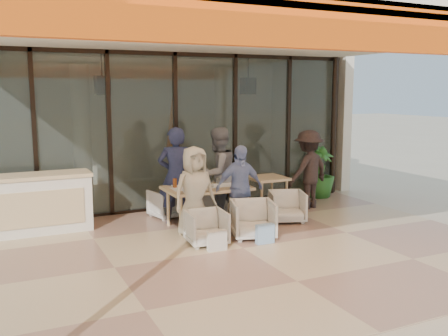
# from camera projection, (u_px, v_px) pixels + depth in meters

# --- Properties ---
(ground) EXTENTS (70.00, 70.00, 0.00)m
(ground) POSITION_uv_depth(u_px,v_px,m) (243.00, 250.00, 7.72)
(ground) COLOR #C6B293
(ground) RESTS_ON ground
(terrace_floor) EXTENTS (8.00, 6.00, 0.01)m
(terrace_floor) POSITION_uv_depth(u_px,v_px,m) (243.00, 249.00, 7.72)
(terrace_floor) COLOR tan
(terrace_floor) RESTS_ON ground
(terrace_structure) EXTENTS (8.00, 6.00, 3.40)m
(terrace_structure) POSITION_uv_depth(u_px,v_px,m) (253.00, 32.00, 6.99)
(terrace_structure) COLOR silver
(terrace_structure) RESTS_ON ground
(glass_storefront) EXTENTS (8.08, 0.10, 3.20)m
(glass_storefront) POSITION_uv_depth(u_px,v_px,m) (175.00, 132.00, 10.15)
(glass_storefront) COLOR #9EADA3
(glass_storefront) RESTS_ON ground
(interior_block) EXTENTS (9.05, 3.62, 3.52)m
(interior_block) POSITION_uv_depth(u_px,v_px,m) (143.00, 99.00, 12.13)
(interior_block) COLOR silver
(interior_block) RESTS_ON ground
(host_counter) EXTENTS (1.85, 0.65, 1.04)m
(host_counter) POSITION_uv_depth(u_px,v_px,m) (36.00, 204.00, 8.51)
(host_counter) COLOR silver
(host_counter) RESTS_ON ground
(dining_table) EXTENTS (1.50, 0.90, 0.93)m
(dining_table) POSITION_uv_depth(u_px,v_px,m) (207.00, 190.00, 8.89)
(dining_table) COLOR #D4BB81
(dining_table) RESTS_ON ground
(chair_far_left) EXTENTS (0.72, 0.69, 0.62)m
(chair_far_left) POSITION_uv_depth(u_px,v_px,m) (168.00, 202.00, 9.62)
(chair_far_left) COLOR silver
(chair_far_left) RESTS_ON ground
(chair_far_right) EXTENTS (0.80, 0.77, 0.69)m
(chair_far_right) POSITION_uv_depth(u_px,v_px,m) (207.00, 196.00, 9.97)
(chair_far_right) COLOR silver
(chair_far_right) RESTS_ON ground
(chair_near_left) EXTENTS (0.65, 0.61, 0.62)m
(chair_near_left) POSITION_uv_depth(u_px,v_px,m) (207.00, 226.00, 7.92)
(chair_near_left) COLOR silver
(chair_near_left) RESTS_ON ground
(chair_near_right) EXTENTS (0.84, 0.81, 0.71)m
(chair_near_right) POSITION_uv_depth(u_px,v_px,m) (253.00, 218.00, 8.27)
(chair_near_right) COLOR silver
(chair_near_right) RESTS_ON ground
(diner_navy) EXTENTS (0.77, 0.64, 1.80)m
(diner_navy) POSITION_uv_depth(u_px,v_px,m) (176.00, 176.00, 9.08)
(diner_navy) COLOR #1A213B
(diner_navy) RESTS_ON ground
(diner_grey) EXTENTS (1.04, 0.93, 1.76)m
(diner_grey) POSITION_uv_depth(u_px,v_px,m) (218.00, 174.00, 9.44)
(diner_grey) COLOR slate
(diner_grey) RESTS_ON ground
(diner_cream) EXTENTS (0.79, 0.55, 1.54)m
(diner_cream) POSITION_uv_depth(u_px,v_px,m) (195.00, 192.00, 8.30)
(diner_cream) COLOR beige
(diner_cream) RESTS_ON ground
(diner_periwinkle) EXTENTS (0.89, 0.38, 1.51)m
(diner_periwinkle) POSITION_uv_depth(u_px,v_px,m) (239.00, 188.00, 8.66)
(diner_periwinkle) COLOR #7188BD
(diner_periwinkle) RESTS_ON ground
(tote_bag_cream) EXTENTS (0.30, 0.10, 0.34)m
(tote_bag_cream) POSITION_uv_depth(u_px,v_px,m) (217.00, 241.00, 7.59)
(tote_bag_cream) COLOR silver
(tote_bag_cream) RESTS_ON ground
(tote_bag_blue) EXTENTS (0.30, 0.10, 0.34)m
(tote_bag_blue) POSITION_uv_depth(u_px,v_px,m) (265.00, 235.00, 7.94)
(tote_bag_blue) COLOR #99BFD8
(tote_bag_blue) RESTS_ON ground
(side_table) EXTENTS (0.70, 0.70, 0.74)m
(side_table) POSITION_uv_depth(u_px,v_px,m) (267.00, 182.00, 9.91)
(side_table) COLOR #D4BB81
(side_table) RESTS_ON ground
(side_chair) EXTENTS (0.80, 0.78, 0.65)m
(side_chair) POSITION_uv_depth(u_px,v_px,m) (287.00, 205.00, 9.29)
(side_chair) COLOR silver
(side_chair) RESTS_ON ground
(standing_woman) EXTENTS (1.19, 0.87, 1.65)m
(standing_woman) POSITION_uv_depth(u_px,v_px,m) (308.00, 170.00, 10.27)
(standing_woman) COLOR black
(standing_woman) RESTS_ON ground
(potted_palm) EXTENTS (0.89, 0.89, 1.24)m
(potted_palm) POSITION_uv_depth(u_px,v_px,m) (319.00, 171.00, 11.37)
(potted_palm) COLOR #1E5919
(potted_palm) RESTS_ON ground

